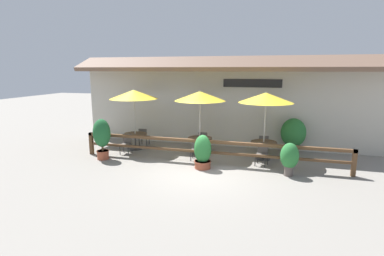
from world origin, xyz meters
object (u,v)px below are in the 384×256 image
chair_near_wallside (144,136)px  chair_far_wallside (263,144)px  potted_plant_entrance_palm (203,153)px  chair_near_streetside (126,143)px  patio_umbrella_middle (200,96)px  chair_middle_wallside (203,140)px  patio_umbrella_near (134,94)px  patio_umbrella_far (266,98)px  chair_far_streetside (262,153)px  potted_plant_broad_leaf (102,136)px  dining_table_far (264,145)px  dining_table_near (135,137)px  chair_middle_streetside (197,149)px  potted_plant_small_flowering (289,157)px  dining_table_middle (200,141)px  potted_plant_tall_tropical (293,134)px

chair_near_wallside → chair_far_wallside: bearing=174.6°
chair_near_wallside → potted_plant_entrance_palm: (3.54, -2.55, 0.14)m
chair_near_streetside → potted_plant_entrance_palm: bearing=-19.5°
patio_umbrella_middle → chair_middle_wallside: size_ratio=3.30×
patio_umbrella_near → patio_umbrella_far: same height
patio_umbrella_near → chair_far_wallside: patio_umbrella_near is taller
chair_near_wallside → chair_far_streetside: size_ratio=1.00×
patio_umbrella_middle → potted_plant_broad_leaf: bearing=-154.2°
dining_table_far → chair_far_wallside: (-0.04, 0.78, -0.13)m
dining_table_far → chair_far_wallside: 0.79m
patio_umbrella_middle → chair_far_wallside: (2.64, 0.77, -2.05)m
dining_table_near → chair_middle_streetside: (3.12, -0.81, -0.13)m
patio_umbrella_near → chair_far_wallside: (5.69, 0.75, -2.05)m
potted_plant_broad_leaf → dining_table_near: bearing=71.7°
patio_umbrella_far → chair_middle_streetside: bearing=-163.4°
dining_table_near → chair_near_streetside: 0.76m
potted_plant_small_flowering → dining_table_far: bearing=118.2°
dining_table_far → potted_plant_small_flowering: bearing=-61.8°
chair_middle_streetside → chair_near_streetside: bearing=174.9°
dining_table_near → patio_umbrella_far: patio_umbrella_far is taller
dining_table_middle → dining_table_far: same height
chair_middle_streetside → chair_far_wallside: same height
patio_umbrella_far → potted_plant_tall_tropical: patio_umbrella_far is taller
patio_umbrella_near → potted_plant_small_flowering: (6.66, -1.77, -1.85)m
chair_middle_wallside → potted_plant_tall_tropical: 3.95m
dining_table_near → potted_plant_small_flowering: 6.90m
potted_plant_broad_leaf → dining_table_far: bearing=15.5°
dining_table_near → chair_near_wallside: bearing=84.7°
potted_plant_small_flowering → chair_middle_wallside: bearing=145.2°
dining_table_far → potted_plant_entrance_palm: 2.76m
chair_far_wallside → potted_plant_tall_tropical: (1.22, 0.50, 0.42)m
potted_plant_broad_leaf → potted_plant_entrance_palm: potted_plant_broad_leaf is taller
chair_far_streetside → potted_plant_broad_leaf: size_ratio=0.50×
dining_table_near → potted_plant_tall_tropical: size_ratio=0.68×
potted_plant_tall_tropical → patio_umbrella_far: bearing=-133.0°
chair_far_streetside → chair_middle_streetside: bearing=-168.6°
dining_table_middle → patio_umbrella_middle: bearing=180.0°
dining_table_middle → potted_plant_broad_leaf: bearing=-154.2°
dining_table_middle → chair_middle_streetside: chair_middle_streetside is taller
patio_umbrella_near → chair_near_streetside: size_ratio=3.30×
chair_near_wallside → patio_umbrella_middle: (2.98, -0.77, 2.05)m
patio_umbrella_middle → dining_table_near: bearing=179.5°
chair_near_wallside → chair_middle_wallside: same height
dining_table_near → chair_near_wallside: size_ratio=1.26×
dining_table_middle → chair_far_wallside: (2.64, 0.77, -0.13)m
dining_table_middle → chair_middle_streetside: (0.07, -0.78, -0.13)m
chair_middle_wallside → dining_table_far: chair_middle_wallside is taller
potted_plant_tall_tropical → potted_plant_small_flowering: bearing=-94.8°
chair_near_streetside → potted_plant_small_flowering: 6.81m
chair_middle_streetside → potted_plant_entrance_palm: (0.49, -0.99, 0.14)m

